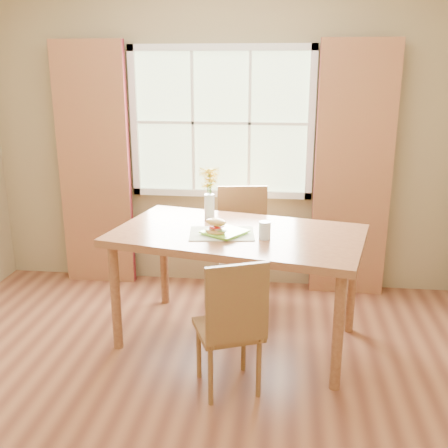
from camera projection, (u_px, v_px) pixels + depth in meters
name	position (u px, v px, depth m)	size (l,w,h in m)	color
room	(179.00, 187.00, 2.86)	(4.24, 3.84, 2.74)	brown
window	(221.00, 123.00, 4.59)	(1.62, 0.06, 1.32)	beige
curtain_left	(95.00, 167.00, 4.75)	(0.65, 0.08, 2.20)	maroon
curtain_right	(353.00, 173.00, 4.49)	(0.65, 0.08, 2.20)	maroon
dining_table	(238.00, 243.00, 3.75)	(1.91, 1.33, 0.85)	#8F5D37
chair_near	(232.00, 322.00, 3.16)	(0.50, 0.50, 0.91)	brown
chair_far	(243.00, 242.00, 4.43)	(0.49, 0.49, 1.01)	brown
placemat	(222.00, 233.00, 3.68)	(0.45, 0.33, 0.01)	beige
plate	(225.00, 233.00, 3.66)	(0.26, 0.26, 0.01)	#89D435
croissant_sandwich	(216.00, 227.00, 3.59)	(0.18, 0.16, 0.11)	gold
water_glass	(265.00, 231.00, 3.56)	(0.08, 0.08, 0.12)	silver
flower_vase	(209.00, 187.00, 3.96)	(0.16, 0.16, 0.40)	silver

